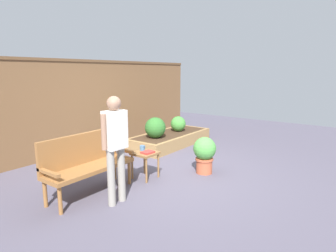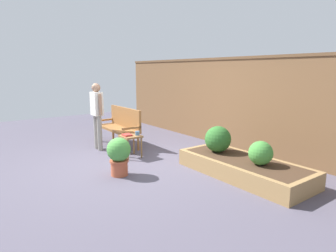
{
  "view_description": "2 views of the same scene",
  "coord_description": "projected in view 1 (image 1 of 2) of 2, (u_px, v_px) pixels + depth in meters",
  "views": [
    {
      "loc": [
        -4.11,
        -3.05,
        1.89
      ],
      "look_at": [
        0.55,
        0.39,
        0.78
      ],
      "focal_mm": 30.68,
      "sensor_mm": 36.0,
      "label": 1
    },
    {
      "loc": [
        4.97,
        -2.78,
        1.86
      ],
      "look_at": [
        0.58,
        0.46,
        0.81
      ],
      "focal_mm": 31.19,
      "sensor_mm": 36.0,
      "label": 2
    }
  ],
  "objects": [
    {
      "name": "garden_bench",
      "position": [
        86.0,
        160.0,
        4.44
      ],
      "size": [
        1.44,
        0.48,
        0.94
      ],
      "color": "#936033",
      "rests_on": "ground_plane"
    },
    {
      "name": "shrub_far_corner",
      "position": [
        178.0,
        124.0,
        7.69
      ],
      "size": [
        0.4,
        0.4,
        0.4
      ],
      "color": "brown",
      "rests_on": "raised_planter_bed"
    },
    {
      "name": "raised_planter_bed",
      "position": [
        170.0,
        139.0,
        7.48
      ],
      "size": [
        2.4,
        1.0,
        0.3
      ],
      "color": "#997547",
      "rests_on": "ground_plane"
    },
    {
      "name": "cup_on_table",
      "position": [
        142.0,
        148.0,
        5.2
      ],
      "size": [
        0.13,
        0.09,
        0.09
      ],
      "color": "teal",
      "rests_on": "side_table"
    },
    {
      "name": "potted_boxwood",
      "position": [
        205.0,
        153.0,
        5.36
      ],
      "size": [
        0.43,
        0.43,
        0.69
      ],
      "color": "#B75638",
      "rests_on": "ground_plane"
    },
    {
      "name": "shrub_near_bench",
      "position": [
        155.0,
        128.0,
        6.91
      ],
      "size": [
        0.5,
        0.5,
        0.5
      ],
      "color": "brown",
      "rests_on": "raised_planter_bed"
    },
    {
      "name": "ground_plane",
      "position": [
        167.0,
        174.0,
        5.38
      ],
      "size": [
        14.0,
        14.0,
        0.0
      ],
      "primitive_type": "plane",
      "color": "#514C5B"
    },
    {
      "name": "person_by_bench",
      "position": [
        115.0,
        141.0,
        4.02
      ],
      "size": [
        0.47,
        0.2,
        1.56
      ],
      "color": "gray",
      "rests_on": "ground_plane"
    },
    {
      "name": "fence_back",
      "position": [
        78.0,
        106.0,
        6.69
      ],
      "size": [
        8.4,
        0.14,
        2.16
      ],
      "color": "brown",
      "rests_on": "ground_plane"
    },
    {
      "name": "book_on_table",
      "position": [
        148.0,
        152.0,
        5.02
      ],
      "size": [
        0.22,
        0.18,
        0.03
      ],
      "primitive_type": "cube",
      "rotation": [
        0.0,
        0.0,
        -0.05
      ],
      "color": "#B2332D",
      "rests_on": "side_table"
    },
    {
      "name": "side_table",
      "position": [
        145.0,
        157.0,
        5.1
      ],
      "size": [
        0.4,
        0.4,
        0.48
      ],
      "color": "olive",
      "rests_on": "ground_plane"
    }
  ]
}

